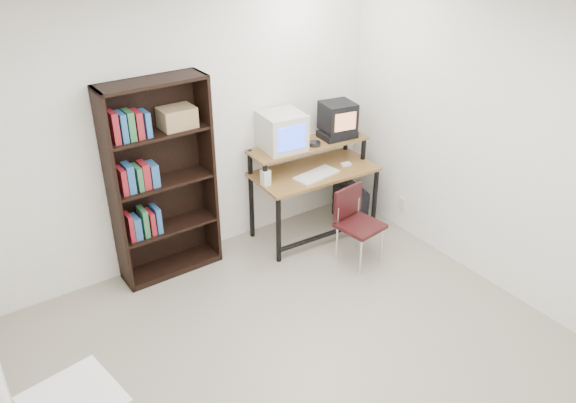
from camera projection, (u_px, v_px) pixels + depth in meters
floor at (316, 367)px, 4.31m from camera, size 4.00×4.00×0.01m
ceiling at (328, 16)px, 3.06m from camera, size 4.00×4.00×0.01m
back_wall at (189, 129)px, 5.14m from camera, size 4.00×0.01×2.60m
right_wall at (512, 152)px, 4.67m from camera, size 0.01×4.00×2.60m
computer_desk at (313, 173)px, 5.72m from camera, size 1.29×0.69×0.98m
crt_monitor at (282, 132)px, 5.47m from camera, size 0.43×0.44×0.38m
vcr at (337, 135)px, 5.79m from camera, size 0.38×0.29×0.08m
crt_tv at (338, 117)px, 5.71m from camera, size 0.36×0.36×0.30m
cd_spindle at (315, 144)px, 5.61m from camera, size 0.13×0.13×0.05m
keyboard at (316, 176)px, 5.56m from camera, size 0.50×0.28×0.03m
mousepad at (345, 167)px, 5.78m from camera, size 0.23×0.19×0.01m
mouse at (346, 164)px, 5.79m from camera, size 0.11×0.08×0.03m
desk_speaker at (266, 178)px, 5.36m from camera, size 0.08×0.08×0.17m
pc_tower at (350, 204)px, 6.15m from camera, size 0.28×0.48×0.42m
school_chair at (356, 218)px, 5.37m from camera, size 0.43×0.43×0.76m
bookshelf at (161, 179)px, 5.01m from camera, size 0.94×0.33×1.86m
wall_outlet at (402, 203)px, 5.98m from camera, size 0.02×0.08×0.12m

